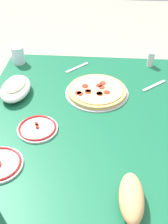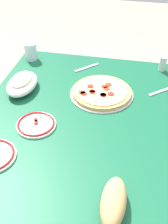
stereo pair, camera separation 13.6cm
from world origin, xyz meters
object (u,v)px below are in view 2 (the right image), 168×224
Objects in this scene: pepperoni_pizza at (102,92)px; side_plate_near at (36,124)px; bread_loaf at (114,202)px; dining_table at (84,134)px; water_glass at (31,51)px; spice_shaker at (163,64)px; baked_pasta_dish at (22,83)px.

pepperoni_pizza reaches higher than side_plate_near.
side_plate_near is 0.89× the size of bread_loaf.
dining_table is 0.24m from pepperoni_pizza.
pepperoni_pizza is at bearing 12.23° from bread_loaf.
pepperoni_pizza is 0.58m from water_glass.
spice_shaker is (0.98, -0.17, 0.00)m from bread_loaf.
dining_table is 0.68m from water_glass.
pepperoni_pizza is 1.39× the size of baked_pasta_dish.
dining_table is 5.04× the size of baked_pasta_dish.
dining_table is at bearing -113.55° from baked_pasta_dish.
side_plate_near reaches higher than dining_table.
pepperoni_pizza is 0.45m from spice_shaker.
water_glass is 1.22× the size of spice_shaker.
spice_shaker is at bearing -9.64° from bread_loaf.
bread_loaf reaches higher than dining_table.
side_plate_near is at bearing 140.20° from pepperoni_pizza.
bread_loaf is (-0.36, -0.40, 0.03)m from side_plate_near.
baked_pasta_dish is (-0.04, 0.42, 0.03)m from pepperoni_pizza.
water_glass is at bearing 21.60° from side_plate_near.
side_plate_near is at bearing 117.68° from dining_table.
bread_loaf is at bearing -156.99° from dining_table.
side_plate_near is (-0.11, 0.20, 0.12)m from dining_table.
baked_pasta_dish is 2.76× the size of spice_shaker.
baked_pasta_dish is at bearing 32.05° from side_plate_near.
side_plate_near is at bearing 48.16° from bread_loaf.
water_glass reaches higher than pepperoni_pizza.
pepperoni_pizza is (0.20, -0.05, 0.12)m from dining_table.
dining_table is 6.58× the size of side_plate_near.
baked_pasta_dish is (0.16, 0.37, 0.15)m from dining_table.
water_glass is at bearing 59.22° from pepperoni_pizza.
dining_table is at bearing 144.92° from spice_shaker.
side_plate_near is at bearing -147.95° from baked_pasta_dish.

